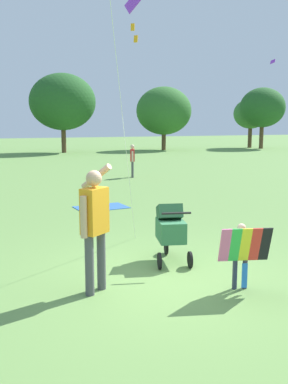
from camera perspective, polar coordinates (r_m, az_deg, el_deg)
name	(u,v)px	position (r m, az deg, el deg)	size (l,w,h in m)	color
ground_plane	(168,279)	(6.97, 3.15, -11.25)	(120.00, 120.00, 0.00)	#668E47
treeline_distant	(45,102)	(33.95, -12.82, 11.38)	(37.73, 7.22, 6.60)	brown
child_with_butterfly_kite	(242,250)	(6.51, 12.62, -7.32)	(0.75, 0.44, 0.98)	#33384C
person_adult_flyer	(94,220)	(6.21, -6.49, -3.61)	(0.53, 0.71, 1.84)	#4C4C51
stroller	(170,227)	(7.66, 3.47, -4.62)	(0.68, 1.12, 1.03)	black
kite_adult_black	(134,13)	(9.08, -1.35, 22.29)	(1.45, 2.80, 5.06)	purple
person_sitting_far	(132,158)	(19.13, -1.52, 4.44)	(0.28, 0.44, 1.44)	#4C4C51
picnic_blanket	(101,207)	(12.54, -5.58, -2.00)	(1.44, 0.92, 0.02)	#3366B2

